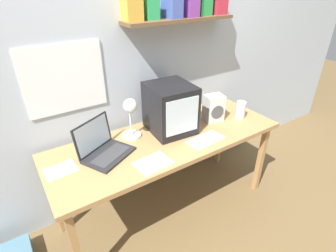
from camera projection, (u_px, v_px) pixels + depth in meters
ground_plane at (168, 207)px, 2.32m from camera, size 12.00×12.00×0.00m
back_wall at (139, 48)px, 1.97m from camera, size 5.60×0.24×2.60m
corner_desk at (168, 144)px, 1.99m from camera, size 1.78×0.65×0.72m
crt_monitor at (170, 108)px, 1.98m from camera, size 0.34×0.38×0.37m
laptop at (102, 146)px, 1.75m from camera, size 0.40×0.37×0.24m
desk_lamp at (131, 114)px, 1.84m from camera, size 0.14×0.18×0.33m
juice_glass at (240, 111)px, 2.21m from camera, size 0.08×0.08×0.15m
space_heater at (214, 108)px, 2.16m from camera, size 0.17×0.15×0.22m
open_notebook at (205, 140)px, 1.93m from camera, size 0.30×0.16×0.00m
loose_paper_near_laptop at (61, 170)px, 1.63m from camera, size 0.19×0.15×0.00m
loose_paper_near_monitor at (153, 163)px, 1.69m from camera, size 0.24×0.18×0.00m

